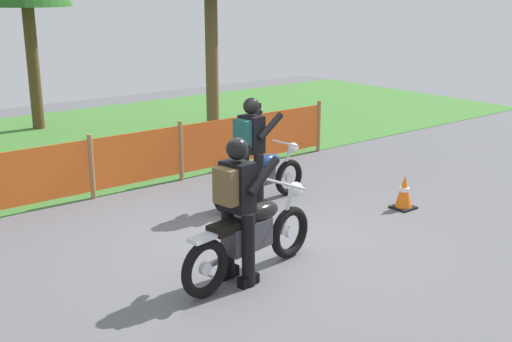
{
  "coord_description": "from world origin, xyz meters",
  "views": [
    {
      "loc": [
        -4.81,
        -6.14,
        3.23
      ],
      "look_at": [
        0.25,
        0.23,
        0.9
      ],
      "focal_mm": 44.7,
      "sensor_mm": 36.0,
      "label": 1
    }
  ],
  "objects_px": {
    "motorcycle_trailing": "(251,237)",
    "rider_trailing": "(237,203)",
    "motorcycle_lead": "(261,177)",
    "traffic_cone": "(404,192)",
    "rider_lead": "(251,146)"
  },
  "relations": [
    {
      "from": "motorcycle_trailing",
      "to": "rider_trailing",
      "type": "xyz_separation_m",
      "value": [
        -0.22,
        -0.04,
        0.47
      ]
    },
    {
      "from": "motorcycle_lead",
      "to": "rider_lead",
      "type": "height_order",
      "value": "rider_lead"
    },
    {
      "from": "motorcycle_trailing",
      "to": "traffic_cone",
      "type": "distance_m",
      "value": 3.3
    },
    {
      "from": "traffic_cone",
      "to": "rider_lead",
      "type": "bearing_deg",
      "value": 139.18
    },
    {
      "from": "motorcycle_trailing",
      "to": "traffic_cone",
      "type": "height_order",
      "value": "motorcycle_trailing"
    },
    {
      "from": "rider_lead",
      "to": "rider_trailing",
      "type": "xyz_separation_m",
      "value": [
        -1.73,
        -1.96,
        0.0
      ]
    },
    {
      "from": "motorcycle_trailing",
      "to": "rider_trailing",
      "type": "height_order",
      "value": "rider_trailing"
    },
    {
      "from": "motorcycle_lead",
      "to": "traffic_cone",
      "type": "bearing_deg",
      "value": -50.04
    },
    {
      "from": "motorcycle_trailing",
      "to": "traffic_cone",
      "type": "bearing_deg",
      "value": -2.25
    },
    {
      "from": "rider_lead",
      "to": "rider_trailing",
      "type": "relative_size",
      "value": 1.0
    },
    {
      "from": "motorcycle_trailing",
      "to": "rider_lead",
      "type": "bearing_deg",
      "value": 42.6
    },
    {
      "from": "rider_lead",
      "to": "motorcycle_lead",
      "type": "bearing_deg",
      "value": 0.51
    },
    {
      "from": "rider_lead",
      "to": "rider_trailing",
      "type": "bearing_deg",
      "value": -136.77
    },
    {
      "from": "motorcycle_lead",
      "to": "traffic_cone",
      "type": "xyz_separation_m",
      "value": [
        1.56,
        -1.54,
        -0.17
      ]
    },
    {
      "from": "motorcycle_trailing",
      "to": "rider_trailing",
      "type": "distance_m",
      "value": 0.52
    }
  ]
}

